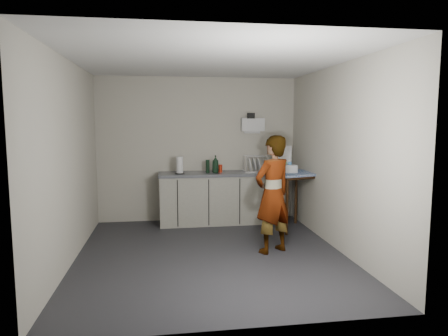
{
  "coord_description": "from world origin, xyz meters",
  "views": [
    {
      "loc": [
        -0.6,
        -5.26,
        1.82
      ],
      "look_at": [
        0.25,
        0.45,
        1.14
      ],
      "focal_mm": 32.0,
      "sensor_mm": 36.0,
      "label": 1
    }
  ],
  "objects": [
    {
      "name": "kitchen_counter",
      "position": [
        0.4,
        1.7,
        0.43
      ],
      "size": [
        2.24,
        0.62,
        0.91
      ],
      "color": "black",
      "rests_on": "ground"
    },
    {
      "name": "wall_back",
      "position": [
        0.0,
        1.99,
        1.3
      ],
      "size": [
        3.6,
        0.02,
        2.6
      ],
      "primitive_type": "cube",
      "color": "beige",
      "rests_on": "ground"
    },
    {
      "name": "side_table",
      "position": [
        1.5,
        1.1,
        0.84
      ],
      "size": [
        0.92,
        0.92,
        0.97
      ],
      "rotation": [
        0.0,
        0.0,
        0.28
      ],
      "color": "#31190B",
      "rests_on": "ground"
    },
    {
      "name": "wall_shelf",
      "position": [
        1.0,
        1.92,
        1.75
      ],
      "size": [
        0.42,
        0.18,
        0.37
      ],
      "color": "white",
      "rests_on": "ground"
    },
    {
      "name": "dark_bottle",
      "position": [
        0.14,
        1.68,
        1.02
      ],
      "size": [
        0.07,
        0.07,
        0.23
      ],
      "primitive_type": "cylinder",
      "color": "black",
      "rests_on": "kitchen_counter"
    },
    {
      "name": "soda_can",
      "position": [
        0.37,
        1.72,
        0.98
      ],
      "size": [
        0.07,
        0.07,
        0.14
      ],
      "primitive_type": "cylinder",
      "color": "red",
      "rests_on": "kitchen_counter"
    },
    {
      "name": "wall_right",
      "position": [
        1.79,
        0.0,
        1.3
      ],
      "size": [
        0.02,
        4.0,
        2.6
      ],
      "primitive_type": "cube",
      "color": "beige",
      "rests_on": "ground"
    },
    {
      "name": "wall_left",
      "position": [
        -1.79,
        0.0,
        1.3
      ],
      "size": [
        0.02,
        4.0,
        2.6
      ],
      "primitive_type": "cube",
      "color": "beige",
      "rests_on": "ground"
    },
    {
      "name": "soap_bottle",
      "position": [
        0.28,
        1.63,
        1.07
      ],
      "size": [
        0.12,
        0.12,
        0.31
      ],
      "primitive_type": "imported",
      "rotation": [
        0.0,
        0.0,
        0.04
      ],
      "color": "black",
      "rests_on": "kitchen_counter"
    },
    {
      "name": "bakery_box",
      "position": [
        1.4,
        1.16,
        1.06
      ],
      "size": [
        0.32,
        0.33,
        0.43
      ],
      "rotation": [
        0.0,
        0.0,
        0.05
      ],
      "color": "white",
      "rests_on": "side_table"
    },
    {
      "name": "ceiling",
      "position": [
        0.0,
        0.0,
        2.6
      ],
      "size": [
        3.6,
        4.0,
        0.01
      ],
      "primitive_type": "cube",
      "color": "white",
      "rests_on": "wall_back"
    },
    {
      "name": "ground",
      "position": [
        0.0,
        0.0,
        0.0
      ],
      "size": [
        4.0,
        4.0,
        0.0
      ],
      "primitive_type": "plane",
      "color": "#2B2B30",
      "rests_on": "ground"
    },
    {
      "name": "paper_towel",
      "position": [
        -0.35,
        1.6,
        1.05
      ],
      "size": [
        0.17,
        0.17,
        0.3
      ],
      "color": "black",
      "rests_on": "kitchen_counter"
    },
    {
      "name": "standing_man",
      "position": [
        0.86,
        -0.02,
        0.81
      ],
      "size": [
        0.71,
        0.62,
        1.63
      ],
      "primitive_type": "imported",
      "rotation": [
        0.0,
        0.0,
        3.61
      ],
      "color": "#B2A593",
      "rests_on": "ground"
    },
    {
      "name": "dish_rack",
      "position": [
        1.0,
        1.72,
        0.98
      ],
      "size": [
        0.42,
        0.31,
        0.29
      ],
      "color": "white",
      "rests_on": "kitchen_counter"
    }
  ]
}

